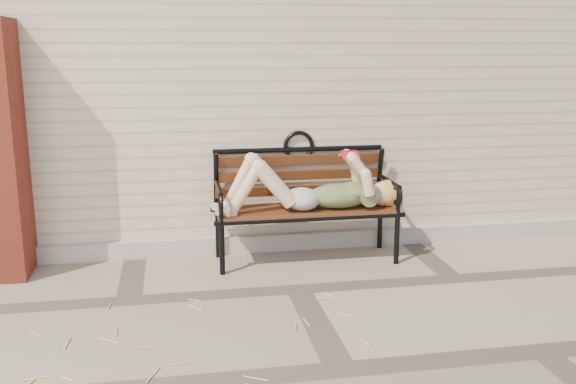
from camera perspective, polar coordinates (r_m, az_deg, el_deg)
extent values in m
plane|color=gray|center=(4.89, 0.95, -8.63)|extent=(80.00, 80.00, 0.00)
cube|color=#C3B498|center=(7.52, -3.53, 10.63)|extent=(8.00, 4.00, 3.00)
cube|color=#ADAA9C|center=(5.77, -0.93, -4.45)|extent=(8.00, 0.10, 0.15)
cylinder|color=black|center=(5.15, -5.89, -4.97)|extent=(0.04, 0.04, 0.44)
cylinder|color=black|center=(5.57, -6.25, -3.58)|extent=(0.04, 0.04, 0.44)
cylinder|color=black|center=(5.45, 9.65, -4.08)|extent=(0.04, 0.04, 0.44)
cylinder|color=black|center=(5.85, 8.18, -2.84)|extent=(0.04, 0.04, 0.44)
cube|color=#5C2A17|center=(5.40, 1.62, -1.61)|extent=(1.50, 0.48, 0.03)
cylinder|color=black|center=(5.19, 2.12, -2.42)|extent=(1.58, 0.04, 0.04)
cylinder|color=black|center=(5.61, 1.15, -1.24)|extent=(1.58, 0.04, 0.04)
torus|color=black|center=(5.61, 0.96, 4.10)|extent=(0.27, 0.04, 0.27)
ellipsoid|color=#093C43|center=(5.40, 4.56, -0.33)|extent=(0.53, 0.31, 0.21)
ellipsoid|color=#093C43|center=(5.43, 5.78, 0.07)|extent=(0.26, 0.30, 0.16)
ellipsoid|color=#A3A3A8|center=(5.33, 1.28, -0.63)|extent=(0.30, 0.34, 0.19)
sphere|color=beige|center=(5.51, 8.43, -0.17)|extent=(0.22, 0.22, 0.22)
ellipsoid|color=gold|center=(5.53, 8.92, -0.10)|extent=(0.25, 0.25, 0.23)
cube|color=#AF141C|center=(5.35, 5.45, 3.62)|extent=(0.14, 0.02, 0.02)
cube|color=beige|center=(5.31, 5.57, 3.26)|extent=(0.14, 0.09, 0.05)
cube|color=beige|center=(5.39, 5.33, 3.41)|extent=(0.14, 0.09, 0.05)
cube|color=#AF141C|center=(5.31, 5.58, 3.30)|extent=(0.15, 0.09, 0.05)
cube|color=#AF141C|center=(5.40, 5.32, 3.45)|extent=(0.15, 0.09, 0.05)
cylinder|color=#D1B966|center=(3.97, 5.44, -13.94)|extent=(0.08, 0.13, 0.01)
cylinder|color=#D1B966|center=(4.60, 0.69, -9.98)|extent=(0.10, 0.04, 0.01)
cylinder|color=#D1B966|center=(4.57, -12.25, -10.44)|extent=(0.10, 0.13, 0.01)
cylinder|color=#D1B966|center=(4.11, -14.50, -13.33)|extent=(0.08, 0.08, 0.01)
cylinder|color=#D1B966|center=(4.30, -13.71, -12.06)|extent=(0.04, 0.11, 0.01)
cylinder|color=#D1B966|center=(4.78, -0.15, -9.07)|extent=(0.08, 0.05, 0.01)
cylinder|color=#D1B966|center=(4.19, 4.70, -12.45)|extent=(0.10, 0.09, 0.01)
cylinder|color=#D1B966|center=(3.69, -7.09, -16.23)|extent=(0.13, 0.09, 0.01)
cylinder|color=#D1B966|center=(3.90, 5.26, -14.49)|extent=(0.05, 0.10, 0.01)
cylinder|color=#D1B966|center=(4.47, -6.36, -10.80)|extent=(0.12, 0.09, 0.01)
cylinder|color=#D1B966|center=(4.15, 4.66, -12.68)|extent=(0.05, 0.18, 0.01)
cylinder|color=#D1B966|center=(4.46, -6.09, -10.84)|extent=(0.06, 0.08, 0.01)
cylinder|color=#D1B966|center=(4.61, 4.03, -9.98)|extent=(0.06, 0.10, 0.01)
cylinder|color=#D1B966|center=(4.32, 2.14, -11.56)|extent=(0.11, 0.10, 0.01)
cylinder|color=#D1B966|center=(3.76, -15.34, -16.03)|extent=(0.15, 0.08, 0.01)
cylinder|color=#D1B966|center=(3.72, -0.38, -15.83)|extent=(0.04, 0.11, 0.01)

